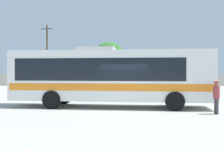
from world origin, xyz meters
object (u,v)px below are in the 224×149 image
coach_bus_white_orange (109,75)px  parked_car_second_maroon (90,81)px  utility_pole_near (47,54)px  roadside_tree_midleft (109,55)px  parked_car_leftmost_white (49,81)px  attendant_by_bus_door (216,95)px  roadside_tree_left (34,61)px

coach_bus_white_orange → parked_car_second_maroon: size_ratio=2.87×
utility_pole_near → roadside_tree_midleft: utility_pole_near is taller
parked_car_leftmost_white → utility_pole_near: (-1.58, 5.25, 4.06)m
attendant_by_bus_door → roadside_tree_left: bearing=119.9°
coach_bus_white_orange → attendant_by_bus_door: bearing=-26.4°
parked_car_second_maroon → roadside_tree_midleft: roadside_tree_midleft is taller
roadside_tree_left → parked_car_second_maroon: bearing=-40.1°
attendant_by_bus_door → utility_pole_near: (-15.69, 28.84, 3.91)m
coach_bus_white_orange → parked_car_leftmost_white: coach_bus_white_orange is taller
parked_car_second_maroon → utility_pole_near: bearing=146.2°
parked_car_second_maroon → roadside_tree_left: 13.67m
parked_car_leftmost_white → utility_pole_near: size_ratio=0.47×
utility_pole_near → parked_car_leftmost_white: bearing=-73.3°
attendant_by_bus_door → parked_car_leftmost_white: 27.48m
parked_car_leftmost_white → attendant_by_bus_door: bearing=-59.1°
parked_car_leftmost_white → roadside_tree_midleft: 12.45m
roadside_tree_left → roadside_tree_midleft: 12.57m
coach_bus_white_orange → roadside_tree_left: (-13.34, 29.96, 1.92)m
attendant_by_bus_door → utility_pole_near: utility_pole_near is taller
parked_car_second_maroon → roadside_tree_midleft: bearing=74.3°
parked_car_leftmost_white → roadside_tree_left: (-4.67, 9.08, 3.04)m
coach_bus_white_orange → roadside_tree_midleft: size_ratio=1.70×
parked_car_leftmost_white → roadside_tree_midleft: size_ratio=0.62×
coach_bus_white_orange → parked_car_second_maroon: coach_bus_white_orange is taller
roadside_tree_left → roadside_tree_midleft: roadside_tree_midleft is taller
coach_bus_white_orange → utility_pole_near: (-10.25, 26.13, 2.93)m
attendant_by_bus_door → coach_bus_white_orange: bearing=153.6°
parked_car_second_maroon → roadside_tree_left: size_ratio=0.77×
utility_pole_near → roadside_tree_left: size_ratio=1.71×
utility_pole_near → attendant_by_bus_door: bearing=-61.4°
coach_bus_white_orange → roadside_tree_left: bearing=114.0°
roadside_tree_midleft → parked_car_leftmost_white: bearing=-131.8°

